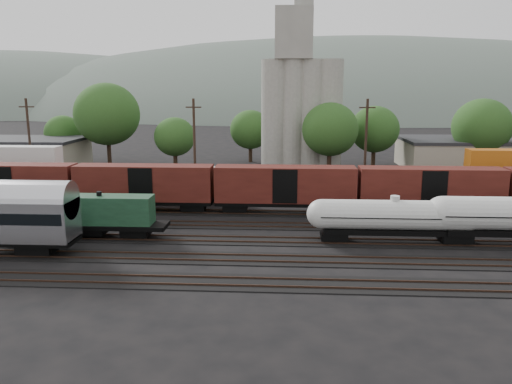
# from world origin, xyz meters

# --- Properties ---
(ground) EXTENTS (600.00, 600.00, 0.00)m
(ground) POSITION_xyz_m (0.00, 0.00, 0.00)
(ground) COLOR black
(tracks) EXTENTS (180.00, 33.20, 0.20)m
(tracks) POSITION_xyz_m (0.00, 0.00, 0.05)
(tracks) COLOR black
(tracks) RESTS_ON ground
(green_locomotive) EXTENTS (15.95, 2.81, 4.22)m
(green_locomotive) POSITION_xyz_m (-18.58, -5.00, 2.42)
(green_locomotive) COLOR black
(green_locomotive) RESTS_ON ground
(tank_car_a) EXTENTS (15.22, 2.73, 3.99)m
(tank_car_a) POSITION_xyz_m (10.42, -5.00, 2.39)
(tank_car_a) COLOR silver
(tank_car_a) RESTS_ON ground
(orange_locomotive) EXTENTS (16.49, 2.75, 4.12)m
(orange_locomotive) POSITION_xyz_m (-13.59, 10.00, 2.37)
(orange_locomotive) COLOR black
(orange_locomotive) RESTS_ON ground
(boxcar_string) EXTENTS (122.80, 2.90, 4.20)m
(boxcar_string) POSITION_xyz_m (-22.23, 5.00, 3.12)
(boxcar_string) COLOR black
(boxcar_string) RESTS_ON ground
(container_wall) EXTENTS (166.66, 2.60, 5.80)m
(container_wall) POSITION_xyz_m (5.65, 15.00, 2.46)
(container_wall) COLOR black
(container_wall) RESTS_ON ground
(grain_silo) EXTENTS (13.40, 5.00, 29.00)m
(grain_silo) POSITION_xyz_m (3.28, 36.00, 11.26)
(grain_silo) COLOR gray
(grain_silo) RESTS_ON ground
(industrial_sheds) EXTENTS (119.38, 17.26, 5.10)m
(industrial_sheds) POSITION_xyz_m (6.63, 35.25, 2.56)
(industrial_sheds) COLOR #9E937F
(industrial_sheds) RESTS_ON ground
(tree_band) EXTENTS (169.10, 20.53, 14.33)m
(tree_band) POSITION_xyz_m (-4.79, 35.12, 7.16)
(tree_band) COLOR black
(tree_band) RESTS_ON ground
(utility_poles) EXTENTS (122.20, 0.36, 12.00)m
(utility_poles) POSITION_xyz_m (0.00, 22.00, 6.21)
(utility_poles) COLOR black
(utility_poles) RESTS_ON ground
(distant_hills) EXTENTS (860.00, 286.00, 130.00)m
(distant_hills) POSITION_xyz_m (23.92, 260.00, -20.56)
(distant_hills) COLOR #59665B
(distant_hills) RESTS_ON ground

